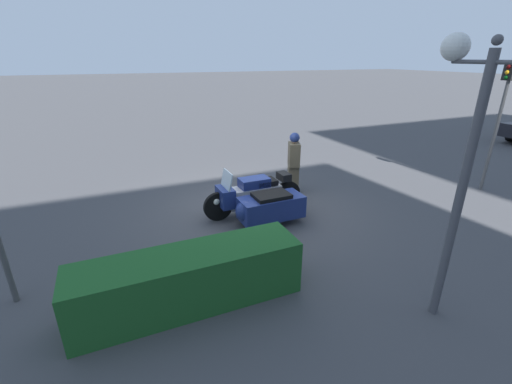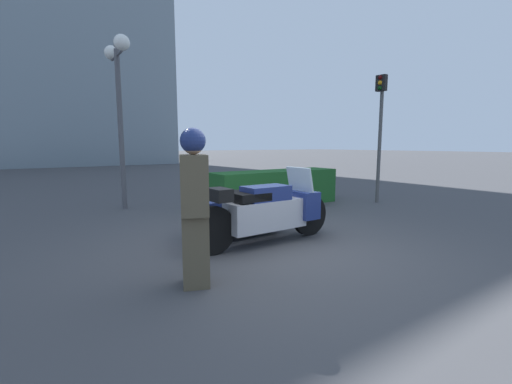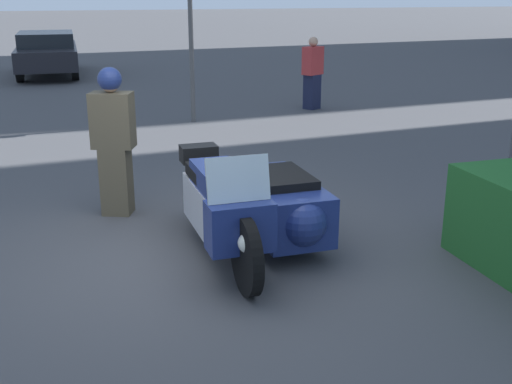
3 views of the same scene
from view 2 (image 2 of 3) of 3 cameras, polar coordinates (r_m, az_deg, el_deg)
ground_plane at (r=5.09m, az=3.13°, el=-9.65°), size 160.00×160.00×0.00m
police_motorcycle at (r=5.59m, az=-0.36°, el=-3.02°), size 2.54×1.30×1.17m
officer_rider at (r=3.72m, az=-10.23°, el=-1.99°), size 0.44×0.54×1.71m
hedge_bush_curbside at (r=8.69m, az=3.29°, el=0.67°), size 3.43×0.86×0.89m
twin_lamp_post at (r=8.84m, az=-21.99°, el=16.78°), size 0.34×1.35×3.88m
traffic_light_near at (r=9.61m, az=19.99°, el=11.25°), size 0.23×0.28×3.29m
office_building_main at (r=32.46m, az=-28.95°, el=24.91°), size 13.76×8.15×23.08m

